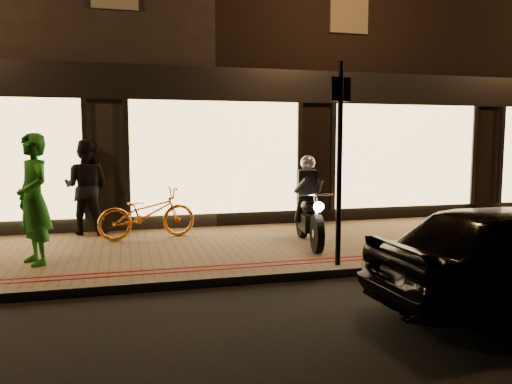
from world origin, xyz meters
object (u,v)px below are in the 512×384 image
Objects in this scene: sign_post at (340,153)px; person_green at (34,199)px; motorcycle at (309,210)px; bicycle_gold at (147,213)px.

person_green is at bearing 164.59° from sign_post.
bicycle_gold is (-2.78, 1.25, -0.13)m from motorcycle.
person_green is at bearing 120.94° from bicycle_gold.
sign_post is (-0.11, -1.53, 1.06)m from motorcycle.
motorcycle is 0.65× the size of sign_post.
person_green is (-4.50, -0.32, 0.37)m from motorcycle.
motorcycle is 3.05m from bicycle_gold.
person_green reaches higher than motorcycle.
sign_post is at bearing -147.39° from bicycle_gold.
bicycle_gold is 2.38m from person_green.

